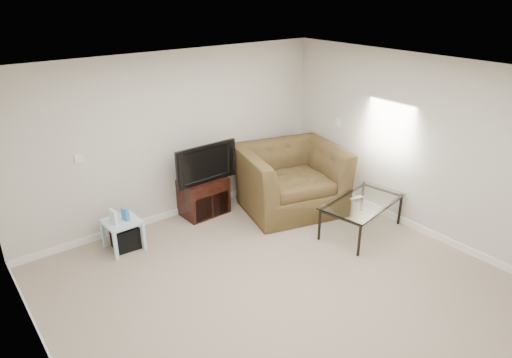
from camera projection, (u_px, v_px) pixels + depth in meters
floor at (284, 291)px, 5.37m from camera, size 5.00×5.00×0.00m
ceiling at (291, 78)px, 4.38m from camera, size 5.00×5.00×0.00m
wall_back at (175, 138)px, 6.69m from camera, size 5.00×0.02×2.50m
wall_left at (40, 281)px, 3.48m from camera, size 0.02×5.00×2.50m
wall_right at (424, 148)px, 6.27m from camera, size 0.02×5.00×2.50m
plate_back at (79, 158)px, 5.90m from camera, size 0.12×0.02×0.12m
plate_right_switch at (338, 122)px, 7.43m from camera, size 0.02×0.09×0.13m
plate_right_outlet at (347, 182)px, 7.58m from camera, size 0.02×0.08×0.12m
tv_stand at (204, 196)px, 7.08m from camera, size 0.71×0.51×0.58m
dvd_player at (204, 186)px, 6.98m from camera, size 0.41×0.29×0.06m
television at (203, 162)px, 6.83m from camera, size 0.95×0.22×0.59m
side_table at (123, 234)px, 6.16m from camera, size 0.46×0.46×0.43m
subwoofer at (125, 237)px, 6.21m from camera, size 0.34×0.34×0.33m
game_console at (114, 217)px, 5.96m from camera, size 0.07×0.15×0.20m
game_case at (125, 214)px, 6.06m from camera, size 0.07×0.13×0.17m
recliner at (290, 169)px, 7.11m from camera, size 1.75×1.36×1.35m
coffee_table at (361, 216)px, 6.57m from camera, size 1.38×0.94×0.50m
remote at (357, 198)px, 6.52m from camera, size 0.20×0.08×0.02m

